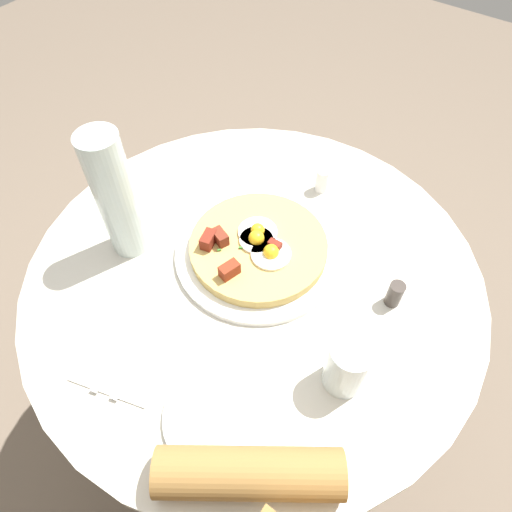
% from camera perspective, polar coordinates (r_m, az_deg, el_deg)
% --- Properties ---
extents(ground_plane, '(6.00, 6.00, 0.00)m').
position_cam_1_polar(ground_plane, '(1.54, -0.18, -18.01)').
color(ground_plane, '#6B5B4C').
extents(dining_table, '(0.87, 0.87, 0.74)m').
position_cam_1_polar(dining_table, '(1.02, -0.26, -7.59)').
color(dining_table, beige).
rests_on(dining_table, ground_plane).
extents(pizza_plate, '(0.32, 0.32, 0.01)m').
position_cam_1_polar(pizza_plate, '(0.89, 0.30, 0.53)').
color(pizza_plate, white).
rests_on(pizza_plate, dining_table).
extents(breakfast_pizza, '(0.26, 0.26, 0.05)m').
position_cam_1_polar(breakfast_pizza, '(0.88, 0.20, 1.26)').
color(breakfast_pizza, tan).
rests_on(breakfast_pizza, pizza_plate).
extents(bread_plate, '(0.17, 0.17, 0.01)m').
position_cam_1_polar(bread_plate, '(0.75, -4.66, -19.24)').
color(bread_plate, silver).
rests_on(bread_plate, dining_table).
extents(napkin, '(0.20, 0.18, 0.00)m').
position_cam_1_polar(napkin, '(0.82, -15.26, -10.95)').
color(napkin, white).
rests_on(napkin, dining_table).
extents(fork, '(0.18, 0.06, 0.00)m').
position_cam_1_polar(fork, '(0.82, -16.43, -10.37)').
color(fork, silver).
rests_on(fork, napkin).
extents(knife, '(0.18, 0.06, 0.00)m').
position_cam_1_polar(knife, '(0.81, -14.21, -11.24)').
color(knife, silver).
rests_on(knife, napkin).
extents(water_glass, '(0.07, 0.07, 0.11)m').
position_cam_1_polar(water_glass, '(0.73, 11.32, -13.23)').
color(water_glass, silver).
rests_on(water_glass, dining_table).
extents(water_bottle, '(0.07, 0.07, 0.26)m').
position_cam_1_polar(water_bottle, '(0.85, -17.05, 7.06)').
color(water_bottle, silver).
rests_on(water_bottle, dining_table).
extents(salt_shaker, '(0.03, 0.03, 0.05)m').
position_cam_1_polar(salt_shaker, '(1.01, 8.23, 9.33)').
color(salt_shaker, white).
rests_on(salt_shaker, dining_table).
extents(pepper_shaker, '(0.03, 0.03, 0.05)m').
position_cam_1_polar(pepper_shaker, '(0.85, 16.90, -4.55)').
color(pepper_shaker, '#3F3833').
rests_on(pepper_shaker, dining_table).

